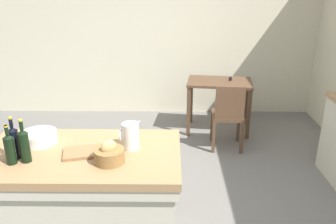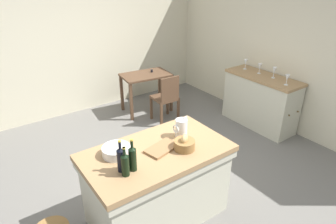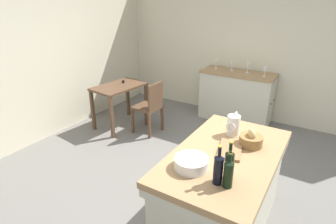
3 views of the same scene
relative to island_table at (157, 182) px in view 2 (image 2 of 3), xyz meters
name	(u,v)px [view 2 (image 2 of 3)]	position (x,y,z in m)	size (l,w,h in m)	color
ground_plane	(157,173)	(0.42, 0.65, -0.48)	(6.76, 6.76, 0.00)	#66635E
wall_back	(77,44)	(0.42, 3.25, 0.82)	(5.32, 0.12, 2.60)	beige
wall_right	(286,52)	(3.02, 0.65, 0.82)	(0.12, 5.20, 2.60)	beige
island_table	(157,182)	(0.00, 0.00, 0.00)	(1.50, 0.86, 0.89)	#99754C
side_cabinet	(260,101)	(2.68, 0.77, -0.02)	(0.52, 1.32, 0.92)	#99754C
writing_desk	(146,80)	(1.37, 2.44, 0.15)	(0.96, 0.67, 0.80)	#513826
wooden_chair	(166,97)	(1.41, 1.83, 0.00)	(0.42, 0.42, 0.89)	#513826
pitcher	(181,128)	(0.37, 0.07, 0.52)	(0.17, 0.13, 0.25)	silver
wash_bowl	(116,151)	(-0.37, 0.16, 0.45)	(0.28, 0.28, 0.09)	silver
bread_basket	(184,144)	(0.24, -0.14, 0.47)	(0.22, 0.22, 0.17)	olive
cutting_board	(162,148)	(0.06, -0.01, 0.42)	(0.35, 0.20, 0.02)	olive
wine_bottle_dark	(133,158)	(-0.35, -0.14, 0.54)	(0.07, 0.07, 0.32)	black
wine_bottle_amber	(121,159)	(-0.44, -0.09, 0.54)	(0.07, 0.07, 0.32)	black
wine_bottle_green	(125,164)	(-0.44, -0.17, 0.53)	(0.07, 0.07, 0.29)	black
wine_glass_far_left	(287,78)	(2.62, 0.31, 0.56)	(0.07, 0.07, 0.17)	white
wine_glass_left	(274,70)	(2.73, 0.63, 0.57)	(0.07, 0.07, 0.19)	white
wine_glass_middle	(260,67)	(2.72, 0.91, 0.56)	(0.07, 0.07, 0.17)	white
wine_glass_right	(246,62)	(2.71, 1.22, 0.56)	(0.07, 0.07, 0.18)	white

